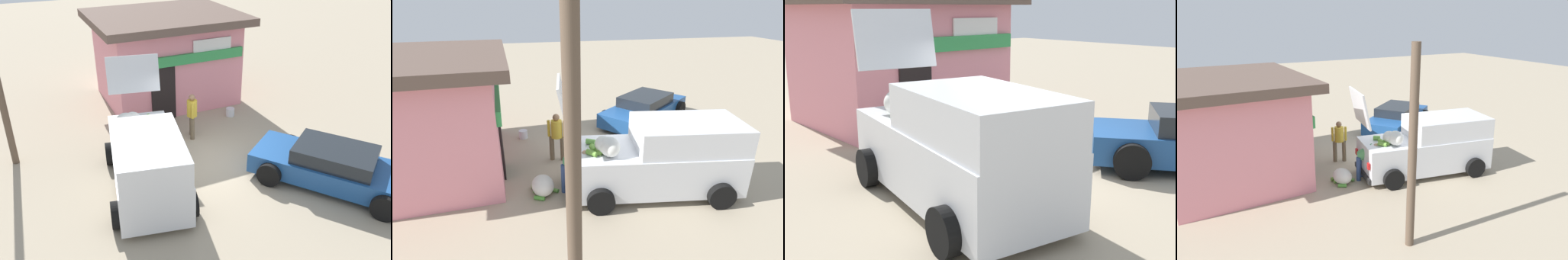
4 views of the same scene
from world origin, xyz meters
TOP-DOWN VIEW (x-y plane):
  - ground_plane at (0.00, 0.00)m, footprint 60.00×60.00m
  - storefront_bar at (0.41, 5.33)m, footprint 5.80×4.87m
  - delivery_van at (-2.17, -0.66)m, footprint 2.61×4.78m
  - parked_sedan at (2.63, -2.29)m, footprint 4.03×4.49m
  - vendor_standing at (0.08, 1.73)m, footprint 0.43×0.55m
  - customer_bending at (-1.79, 1.54)m, footprint 0.74×0.74m
  - unloaded_banana_pile at (-1.69, 2.36)m, footprint 0.85×0.74m
  - paint_bucket at (2.01, 2.73)m, footprint 0.31×0.31m
  - utility_pole at (-5.48, 2.22)m, footprint 0.20×0.20m

SIDE VIEW (x-z plane):
  - ground_plane at x=0.00m, z-range 0.00..0.00m
  - paint_bucket at x=2.01m, z-range 0.00..0.30m
  - unloaded_banana_pile at x=-1.69m, z-range -0.02..0.47m
  - parked_sedan at x=2.63m, z-range -0.01..1.13m
  - customer_bending at x=-1.79m, z-range 0.16..1.47m
  - vendor_standing at x=0.08m, z-range 0.12..1.66m
  - delivery_van at x=-2.17m, z-range -0.55..2.48m
  - storefront_bar at x=0.41m, z-range 0.05..3.46m
  - utility_pole at x=-5.48m, z-range 0.00..4.72m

